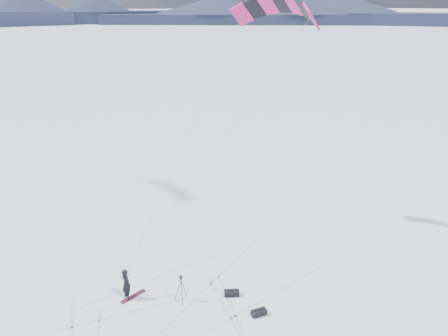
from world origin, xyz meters
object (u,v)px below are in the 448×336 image
gear_bag_b (232,293)px  tripod (181,285)px  snowboard (133,296)px  snowkiter (128,298)px  gear_bag_a (259,312)px

gear_bag_b → tripod: bearing=-173.3°
snowboard → gear_bag_b: bearing=-46.6°
snowkiter → snowboard: 0.30m
tripod → gear_bag_b: 2.77m
gear_bag_b → snowkiter: bearing=178.8°
gear_bag_a → gear_bag_b: 2.02m
tripod → gear_bag_b: size_ratio=1.73×
snowkiter → snowboard: size_ratio=1.16×
snowboard → tripod: size_ratio=0.99×
snowkiter → snowboard: bearing=-117.5°
gear_bag_a → gear_bag_b: (-0.40, 1.98, 0.01)m
snowboard → gear_bag_a: size_ratio=1.89×
tripod → gear_bag_a: bearing=-61.2°
snowboard → tripod: bearing=-55.5°
snowkiter → tripod: size_ratio=1.15×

